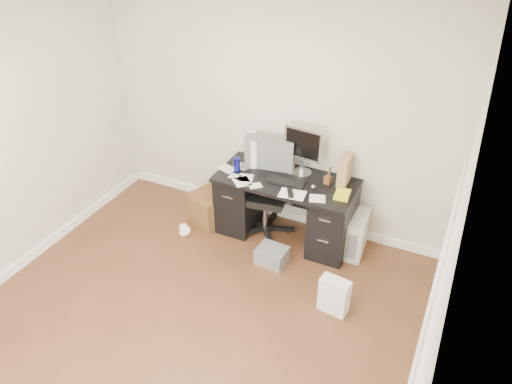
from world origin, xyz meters
TOP-DOWN VIEW (x-y plane):
  - ground at (0.00, 0.00)m, footprint 4.00×4.00m
  - room_shell at (0.03, 0.03)m, footprint 4.02×4.02m
  - desk at (0.30, 1.65)m, footprint 1.50×0.70m
  - loose_papers at (0.10, 1.60)m, footprint 1.10×0.60m
  - lcd_monitor at (0.41, 1.83)m, footprint 0.46×0.30m
  - keyboard at (0.33, 1.58)m, footprint 0.40×0.15m
  - computer_mouse at (0.62, 1.59)m, footprint 0.06×0.06m
  - travel_mug at (-0.25, 1.58)m, footprint 0.09×0.09m
  - white_binder at (-0.18, 1.83)m, footprint 0.24×0.31m
  - magazine_file at (0.87, 1.84)m, footprint 0.14×0.27m
  - pen_cup at (0.73, 1.76)m, footprint 0.10×0.10m
  - yellow_book at (0.94, 1.59)m, footprint 0.18×0.22m
  - paper_remote at (0.47, 1.40)m, footprint 0.29×0.24m
  - office_chair at (0.06, 1.64)m, footprint 0.72×0.72m
  - pc_tower at (1.10, 1.72)m, footprint 0.24×0.47m
  - shopping_bag at (1.16, 0.77)m, footprint 0.30×0.23m
  - wicker_basket at (-0.59, 1.52)m, footprint 0.50×0.50m
  - desk_printer at (0.36, 1.16)m, footprint 0.33×0.27m

SIDE VIEW (x-z plane):
  - ground at x=0.00m, z-range 0.00..0.00m
  - desk_printer at x=0.36m, z-range 0.00..0.18m
  - shopping_bag at x=1.16m, z-range 0.00..0.37m
  - wicker_basket at x=-0.59m, z-range 0.00..0.39m
  - pc_tower at x=1.10m, z-range 0.00..0.46m
  - desk at x=0.30m, z-range 0.02..0.77m
  - office_chair at x=0.06m, z-range 0.00..1.10m
  - loose_papers at x=0.10m, z-range 0.75..0.75m
  - paper_remote at x=0.47m, z-range 0.75..0.77m
  - keyboard at x=0.33m, z-range 0.75..0.77m
  - yellow_book at x=0.94m, z-range 0.75..0.79m
  - computer_mouse at x=0.62m, z-range 0.75..0.80m
  - travel_mug at x=-0.25m, z-range 0.75..0.91m
  - pen_cup at x=0.73m, z-range 0.75..0.96m
  - magazine_file at x=0.87m, z-range 0.75..1.06m
  - white_binder at x=-0.18m, z-range 0.75..1.08m
  - lcd_monitor at x=0.41m, z-range 0.75..1.30m
  - room_shell at x=0.03m, z-range 0.30..3.01m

